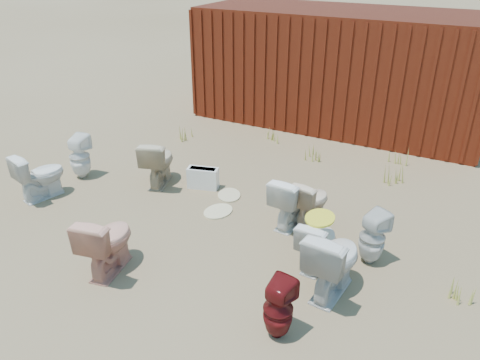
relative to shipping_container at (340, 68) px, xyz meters
The scene contains 22 objects.
ground 5.34m from the shipping_container, 90.00° to the right, with size 100.00×100.00×0.00m, color brown.
shipping_container is the anchor object (origin of this frame).
toilet_front_a 6.43m from the shipping_container, 117.99° to the right, with size 0.42×0.74×0.76m, color white.
toilet_front_pink 6.64m from the shipping_container, 96.76° to the right, with size 0.45×0.79×0.81m, color tan.
toilet_front_c 4.66m from the shipping_container, 80.18° to the right, with size 0.43×0.75×0.77m, color white.
toilet_front_maroon 6.79m from the shipping_container, 77.25° to the right, with size 0.31×0.31×0.68m, color #611012.
toilet_front_e 5.98m from the shipping_container, 72.78° to the right, with size 0.48×0.84×0.86m, color silver.
toilet_back_a 5.71m from the shipping_container, 121.66° to the right, with size 0.34×0.35×0.76m, color white.
toilet_back_beige_left 4.75m from the shipping_container, 110.60° to the right, with size 0.44×0.78×0.79m, color #BFAD8B.
toilet_back_beige_right 4.55m from the shipping_container, 76.96° to the right, with size 0.38×0.67×0.69m, color beige.
toilet_back_yellowlid 5.55m from the shipping_container, 74.73° to the right, with size 0.38×0.67×0.68m, color silver.
toilet_back_e 5.35m from the shipping_container, 67.63° to the right, with size 0.32×0.33×0.71m, color silver.
yellow_lid 5.50m from the shipping_container, 74.73° to the right, with size 0.35×0.43×0.03m, color yellow.
loose_tank 4.39m from the shipping_container, 102.37° to the right, with size 0.50×0.20×0.35m, color white.
loose_lid_near 4.90m from the shipping_container, 93.59° to the right, with size 0.38×0.49×0.02m, color beige.
loose_lid_far 4.40m from the shipping_container, 95.42° to the right, with size 0.36×0.47×0.02m, color beige.
weed_clump_a 3.71m from the shipping_container, 134.60° to the right, with size 0.36×0.36×0.28m, color #9FA040.
weed_clump_b 2.48m from the shipping_container, 82.39° to the right, with size 0.32×0.32×0.26m, color #9FA040.
weed_clump_c 3.32m from the shipping_container, 54.62° to the right, with size 0.36×0.36×0.33m, color #9FA040.
weed_clump_d 2.21m from the shipping_container, 112.98° to the right, with size 0.30×0.30×0.24m, color #9FA040.
weed_clump_e 2.64m from the shipping_container, 44.55° to the right, with size 0.34×0.34×0.31m, color #9FA040.
weed_clump_f 6.09m from the shipping_container, 58.96° to the right, with size 0.28×0.28×0.25m, color #9FA040.
Camera 1 is at (2.83, -4.72, 3.62)m, focal length 35.00 mm.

